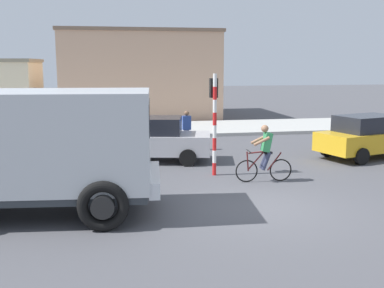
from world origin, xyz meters
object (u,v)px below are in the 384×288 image
(car_white_mid, at_px, (153,139))
(pedestrian_near_kerb, at_px, (187,130))
(cyclist, at_px, (265,153))
(car_red_near, at_px, (368,136))
(traffic_light_pole, at_px, (214,110))
(truck_foreground, at_px, (38,145))

(car_white_mid, xyz_separation_m, pedestrian_near_kerb, (1.55, 1.87, 0.03))
(pedestrian_near_kerb, bearing_deg, cyclist, -75.62)
(car_red_near, bearing_deg, cyclist, -151.18)
(car_red_near, relative_size, pedestrian_near_kerb, 2.67)
(traffic_light_pole, height_order, car_red_near, traffic_light_pole)
(pedestrian_near_kerb, bearing_deg, traffic_light_pole, -88.34)
(truck_foreground, bearing_deg, car_white_mid, 59.87)
(cyclist, distance_m, car_red_near, 5.76)
(cyclist, xyz_separation_m, traffic_light_pole, (-1.28, 1.16, 1.20))
(cyclist, xyz_separation_m, car_white_mid, (-2.95, 3.60, -0.05))
(car_white_mid, bearing_deg, truck_foreground, -120.13)
(truck_foreground, height_order, pedestrian_near_kerb, truck_foreground)
(truck_foreground, xyz_separation_m, traffic_light_pole, (4.91, 3.13, 0.40))
(car_red_near, height_order, car_white_mid, same)
(truck_foreground, height_order, car_white_mid, truck_foreground)
(truck_foreground, height_order, car_red_near, truck_foreground)
(truck_foreground, distance_m, car_white_mid, 6.50)
(cyclist, bearing_deg, pedestrian_near_kerb, 104.38)
(car_red_near, bearing_deg, truck_foreground, -157.08)
(truck_foreground, height_order, cyclist, truck_foreground)
(car_white_mid, bearing_deg, cyclist, -50.69)
(traffic_light_pole, height_order, car_white_mid, traffic_light_pole)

